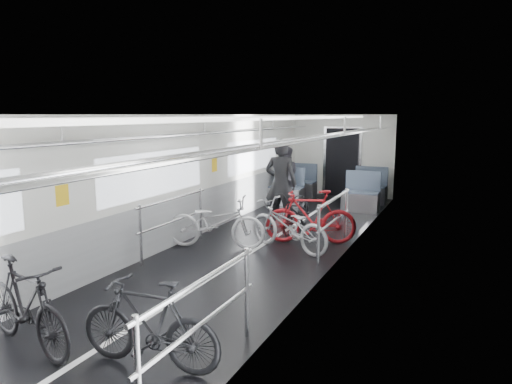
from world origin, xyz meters
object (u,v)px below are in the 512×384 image
(bike_left_mid, at_px, (26,305))
(person_standing, at_px, (281,184))
(bike_right_near, at_px, (149,324))
(bike_aisle, at_px, (297,211))
(bike_right_far, at_px, (310,217))
(bike_right_mid, at_px, (288,226))
(person_seated, at_px, (285,176))
(bike_left_far, at_px, (216,222))

(bike_left_mid, height_order, person_standing, person_standing)
(bike_right_near, height_order, bike_aisle, bike_right_near)
(bike_right_near, height_order, person_standing, person_standing)
(bike_right_near, bearing_deg, bike_aisle, 179.13)
(bike_right_near, relative_size, bike_aisle, 0.94)
(bike_left_mid, distance_m, bike_aisle, 5.88)
(bike_right_far, bearing_deg, bike_right_mid, -38.81)
(bike_right_mid, distance_m, person_seated, 4.27)
(bike_left_mid, relative_size, bike_right_mid, 0.93)
(bike_left_far, relative_size, bike_aisle, 1.14)
(bike_left_mid, xyz_separation_m, person_standing, (0.43, 5.92, 0.47))
(bike_left_mid, height_order, bike_right_mid, bike_left_mid)
(bike_aisle, bearing_deg, bike_right_mid, -77.13)
(bike_left_mid, bearing_deg, bike_aisle, 4.02)
(bike_right_far, bearing_deg, person_standing, -152.02)
(bike_aisle, bearing_deg, bike_right_far, -56.20)
(bike_left_far, distance_m, bike_aisle, 2.04)
(bike_right_near, relative_size, person_standing, 0.78)
(bike_left_far, relative_size, bike_right_near, 1.22)
(bike_aisle, distance_m, person_standing, 0.68)
(person_standing, bearing_deg, bike_right_mid, 109.12)
(bike_left_mid, distance_m, bike_right_far, 5.19)
(bike_right_far, xyz_separation_m, person_seated, (-1.81, 3.35, 0.27))
(bike_right_mid, distance_m, bike_right_far, 0.64)
(bike_left_mid, height_order, person_seated, person_seated)
(bike_right_far, bearing_deg, bike_right_near, -19.08)
(bike_left_far, xyz_separation_m, bike_right_far, (1.46, 1.00, 0.04))
(person_standing, bearing_deg, bike_left_mid, 78.76)
(bike_left_far, height_order, bike_aisle, bike_left_far)
(bike_left_far, distance_m, person_standing, 2.04)
(bike_right_far, distance_m, bike_aisle, 1.00)
(bike_right_far, xyz_separation_m, person_standing, (-0.97, 0.92, 0.44))
(bike_aisle, xyz_separation_m, person_seated, (-1.25, 2.53, 0.36))
(bike_right_mid, xyz_separation_m, bike_right_far, (0.22, 0.60, 0.06))
(bike_left_far, xyz_separation_m, bike_right_mid, (1.24, 0.40, -0.03))
(bike_left_far, relative_size, bike_right_far, 1.07)
(person_standing, bearing_deg, bike_aisle, 159.28)
(bike_left_far, height_order, bike_right_near, bike_left_far)
(bike_right_mid, relative_size, person_standing, 0.90)
(person_seated, bearing_deg, bike_left_far, 78.14)
(bike_right_near, relative_size, bike_right_mid, 0.87)
(bike_right_far, height_order, person_standing, person_standing)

